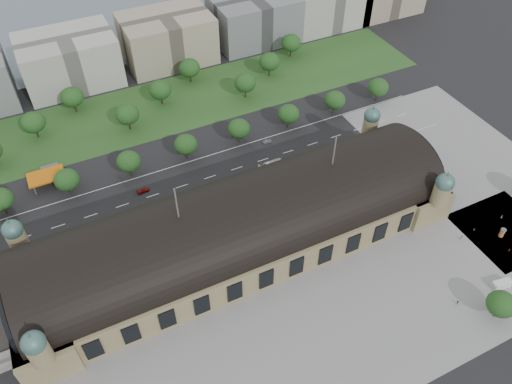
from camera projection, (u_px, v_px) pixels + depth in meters
name	position (u px, v px, depth m)	size (l,w,h in m)	color
ground	(240.00, 247.00, 175.78)	(900.00, 900.00, 0.00)	black
station	(240.00, 228.00, 168.52)	(150.00, 48.40, 44.30)	#97875D
plaza_south	(331.00, 338.00, 150.89)	(190.00, 48.00, 0.12)	gray
plaza_east	(464.00, 162.00, 207.75)	(56.00, 100.00, 0.12)	gray
road_slab	(153.00, 196.00, 193.75)	(260.00, 26.00, 0.10)	black
grass_belt	(127.00, 116.00, 230.29)	(300.00, 45.00, 0.10)	#274D1E
petrol_station	(49.00, 173.00, 198.50)	(14.00, 13.00, 5.05)	#D1680C
office_3	(70.00, 60.00, 242.60)	(45.00, 32.00, 24.00)	#B7B6AE
office_4	(167.00, 38.00, 258.12)	(45.00, 32.00, 24.00)	tan
office_5	(254.00, 19.00, 273.64)	(45.00, 32.00, 24.00)	slate
office_6	(324.00, 3.00, 287.60)	(45.00, 32.00, 24.00)	#B7B6AE
tree_row_2	(0.00, 200.00, 181.91)	(9.60, 9.60, 11.52)	#2D2116
tree_row_3	(67.00, 180.00, 189.36)	(9.60, 9.60, 11.52)	#2D2116
tree_row_4	(129.00, 161.00, 196.80)	(9.60, 9.60, 11.52)	#2D2116
tree_row_5	(186.00, 144.00, 204.25)	(9.60, 9.60, 11.52)	#2D2116
tree_row_6	(239.00, 129.00, 211.70)	(9.60, 9.60, 11.52)	#2D2116
tree_row_7	(289.00, 114.00, 219.15)	(9.60, 9.60, 11.52)	#2D2116
tree_row_8	(335.00, 100.00, 226.60)	(9.60, 9.60, 11.52)	#2D2116
tree_row_9	(378.00, 87.00, 234.05)	(9.60, 9.60, 11.52)	#2D2116
tree_belt_4	(33.00, 122.00, 213.77)	(10.40, 10.40, 12.48)	#2D2116
tree_belt_5	(72.00, 97.00, 227.30)	(10.40, 10.40, 12.48)	#2D2116
tree_belt_6	(127.00, 114.00, 217.93)	(10.40, 10.40, 12.48)	#2D2116
tree_belt_7	(160.00, 90.00, 231.46)	(10.40, 10.40, 12.48)	#2D2116
tree_belt_8	(190.00, 68.00, 244.99)	(10.40, 10.40, 12.48)	#2D2116
tree_belt_9	(245.00, 83.00, 235.62)	(10.40, 10.40, 12.48)	#2D2116
tree_belt_10	(269.00, 62.00, 249.15)	(10.40, 10.40, 12.48)	#2D2116
tree_belt_11	(291.00, 43.00, 262.68)	(10.40, 10.40, 12.48)	#2D2116
tree_plaza_s	(501.00, 304.00, 151.43)	(9.00, 9.00, 10.64)	#2D2116
traffic_car_2	(1.00, 264.00, 169.76)	(2.21, 4.79, 1.33)	black
traffic_car_3	(143.00, 190.00, 194.78)	(2.04, 5.02, 1.46)	maroon
traffic_car_4	(244.00, 183.00, 197.82)	(1.80, 4.46, 1.52)	#172440
traffic_car_5	(267.00, 141.00, 216.29)	(1.40, 4.03, 1.33)	slate
traffic_car_6	(374.00, 134.00, 219.71)	(2.59, 5.61, 1.56)	silver
parked_car_0	(33.00, 265.00, 169.22)	(1.55, 4.46, 1.47)	black
parked_car_1	(75.00, 246.00, 174.93)	(2.55, 5.54, 1.54)	maroon
parked_car_2	(16.00, 268.00, 168.27)	(2.21, 5.44, 1.58)	#172342
parked_car_3	(73.00, 256.00, 171.84)	(1.87, 4.65, 1.58)	#55565C
parked_car_4	(103.00, 237.00, 177.92)	(1.60, 4.59, 1.51)	silver
parked_car_5	(148.00, 228.00, 181.01)	(2.70, 5.86, 1.63)	gray
parked_car_6	(144.00, 223.00, 182.74)	(1.92, 4.72, 1.37)	black
bus_west	(175.00, 207.00, 187.09)	(3.11, 13.29, 3.70)	red
bus_mid	(227.00, 189.00, 194.28)	(2.55, 10.88, 3.03)	silver
bus_east	(272.00, 165.00, 203.94)	(2.75, 11.74, 3.27)	silver
van_south	(501.00, 285.00, 162.99)	(6.55, 3.48, 2.70)	white
advertising_column	(502.00, 233.00, 177.91)	(1.94, 1.94, 3.68)	#C14130
pedestrian_0	(461.00, 238.00, 177.43)	(0.93, 0.54, 1.91)	gray
pedestrian_1	(509.00, 250.00, 173.59)	(0.65, 0.42, 1.77)	gray
pedestrian_2	(474.00, 229.00, 180.55)	(0.76, 0.44, 1.56)	gray
pedestrian_4	(457.00, 303.00, 158.75)	(1.00, 0.43, 1.55)	gray
pedestrian_5	(502.00, 217.00, 184.91)	(0.78, 0.44, 1.59)	gray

